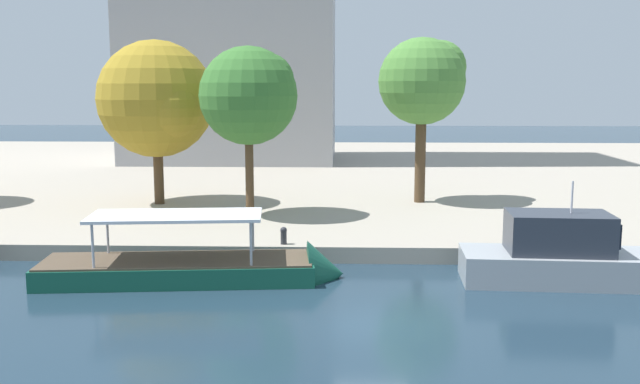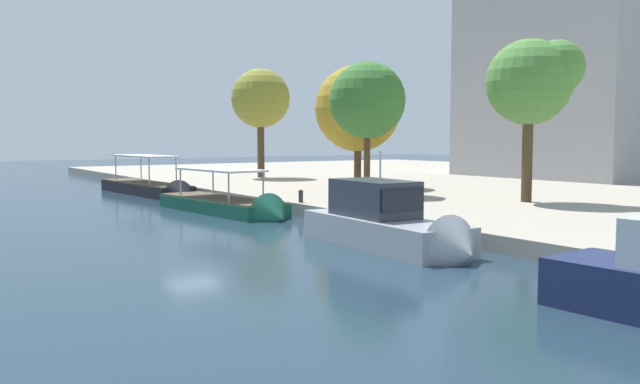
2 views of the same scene
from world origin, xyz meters
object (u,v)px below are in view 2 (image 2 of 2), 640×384
object	(u,v)px
motor_yacht_2	(391,228)
tree_3	(259,101)
tour_boat_0	(150,190)
tour_boat_1	(230,208)
tree_1	(356,107)
tree_4	(368,98)
tree_0	(534,81)
mooring_bollard_0	(301,195)

from	to	relation	value
motor_yacht_2	tree_3	bearing A→B (deg)	163.03
tour_boat_0	tree_3	size ratio (longest dim) A/B	1.34
tour_boat_1	motor_yacht_2	distance (m)	14.81
tour_boat_1	tree_3	size ratio (longest dim) A/B	1.16
tree_1	motor_yacht_2	bearing A→B (deg)	-33.29
tree_4	tree_3	bearing A→B (deg)	171.62
tour_boat_1	tree_0	world-z (taller)	tree_0
mooring_bollard_0	tree_1	size ratio (longest dim) A/B	0.08
tour_boat_0	tree_0	bearing A→B (deg)	25.82
tour_boat_1	tree_0	xyz separation A→B (m)	(9.98, 14.89, 7.51)
tree_3	motor_yacht_2	bearing A→B (deg)	-20.15
tour_boat_0	motor_yacht_2	distance (m)	30.04
motor_yacht_2	tree_0	world-z (taller)	tree_0
tour_boat_1	mooring_bollard_0	distance (m)	4.37
tree_4	mooring_bollard_0	bearing A→B (deg)	-71.68
tree_1	tree_4	xyz separation A→B (m)	(5.80, -3.35, 0.31)
tree_4	motor_yacht_2	bearing A→B (deg)	-34.58
motor_yacht_2	tree_0	distance (m)	17.06
motor_yacht_2	tree_1	bearing A→B (deg)	149.89
motor_yacht_2	tree_0	xyz separation A→B (m)	(-4.82, 14.79, 7.00)
tour_boat_1	motor_yacht_2	xyz separation A→B (m)	(14.80, 0.09, 0.51)
tree_0	tree_3	xyz separation A→B (m)	(-30.21, -1.94, 0.23)
motor_yacht_2	tree_1	world-z (taller)	tree_1
tour_boat_0	tree_0	distance (m)	30.02
mooring_bollard_0	tree_4	world-z (taller)	tree_4
tree_3	tree_4	distance (m)	21.07
tree_3	tour_boat_0	bearing A→B (deg)	-68.30
tree_0	tree_4	world-z (taller)	tree_0
mooring_bollard_0	tree_1	distance (m)	14.00
tour_boat_1	tree_1	bearing A→B (deg)	105.90
tree_1	mooring_bollard_0	bearing A→B (deg)	-51.28
tour_boat_1	mooring_bollard_0	bearing A→B (deg)	43.84
tour_boat_1	tree_4	distance (m)	12.03
tree_0	tree_1	world-z (taller)	tree_0
mooring_bollard_0	tour_boat_0	bearing A→B (deg)	-170.98
tree_3	tour_boat_1	bearing A→B (deg)	-32.62
tree_0	motor_yacht_2	bearing A→B (deg)	-71.95
tree_0	tree_4	size ratio (longest dim) A/B	1.08
tour_boat_0	motor_yacht_2	bearing A→B (deg)	-4.65
mooring_bollard_0	motor_yacht_2	bearing A→B (deg)	-14.76
tree_0	tree_1	distance (m)	15.30
tree_0	tree_1	bearing A→B (deg)	-173.77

